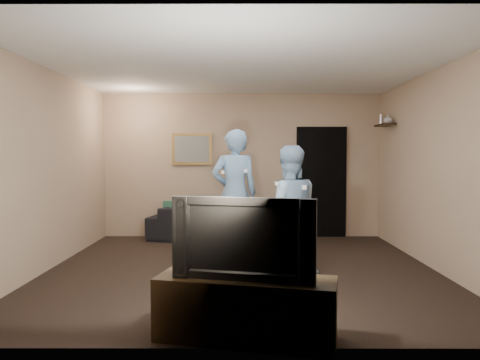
{
  "coord_description": "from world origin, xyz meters",
  "views": [
    {
      "loc": [
        -0.0,
        -6.01,
        1.48
      ],
      "look_at": [
        -0.02,
        0.3,
        1.15
      ],
      "focal_mm": 35.0,
      "sensor_mm": 36.0,
      "label": 1
    }
  ],
  "objects_px": {
    "tv_console": "(246,309)",
    "wii_player_right": "(288,211)",
    "television": "(246,237)",
    "wii_player_left": "(235,193)",
    "sofa": "(208,224)"
  },
  "relations": [
    {
      "from": "sofa",
      "to": "wii_player_left",
      "type": "height_order",
      "value": "wii_player_left"
    },
    {
      "from": "tv_console",
      "to": "wii_player_right",
      "type": "xyz_separation_m",
      "value": [
        0.54,
        1.97,
        0.55
      ]
    },
    {
      "from": "wii_player_right",
      "to": "sofa",
      "type": "bearing_deg",
      "value": 115.5
    },
    {
      "from": "sofa",
      "to": "wii_player_right",
      "type": "height_order",
      "value": "wii_player_right"
    },
    {
      "from": "television",
      "to": "wii_player_left",
      "type": "distance_m",
      "value": 3.14
    },
    {
      "from": "tv_console",
      "to": "wii_player_right",
      "type": "height_order",
      "value": "wii_player_right"
    },
    {
      "from": "tv_console",
      "to": "television",
      "type": "relative_size",
      "value": 1.26
    },
    {
      "from": "television",
      "to": "wii_player_right",
      "type": "xyz_separation_m",
      "value": [
        0.54,
        1.97,
        -0.03
      ]
    },
    {
      "from": "sofa",
      "to": "television",
      "type": "bearing_deg",
      "value": 110.99
    },
    {
      "from": "wii_player_left",
      "to": "tv_console",
      "type": "bearing_deg",
      "value": -87.58
    },
    {
      "from": "television",
      "to": "wii_player_right",
      "type": "height_order",
      "value": "wii_player_right"
    },
    {
      "from": "sofa",
      "to": "wii_player_left",
      "type": "relative_size",
      "value": 1.09
    },
    {
      "from": "television",
      "to": "wii_player_right",
      "type": "distance_m",
      "value": 2.05
    },
    {
      "from": "tv_console",
      "to": "wii_player_left",
      "type": "relative_size",
      "value": 0.77
    },
    {
      "from": "wii_player_left",
      "to": "wii_player_right",
      "type": "relative_size",
      "value": 1.16
    }
  ]
}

